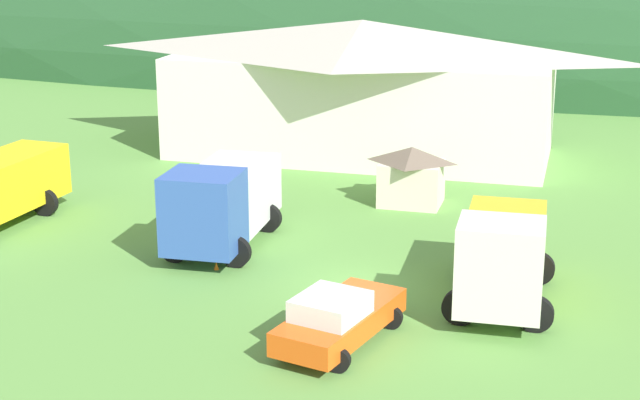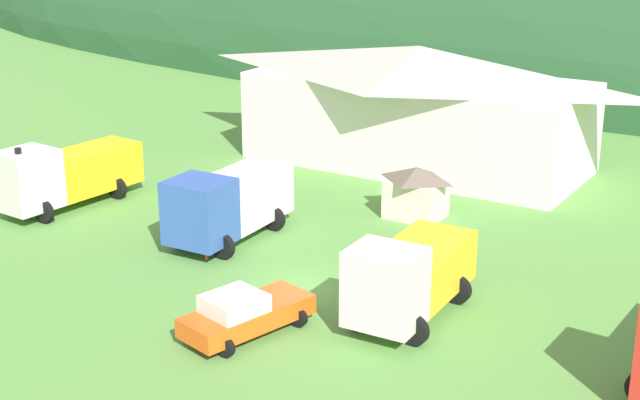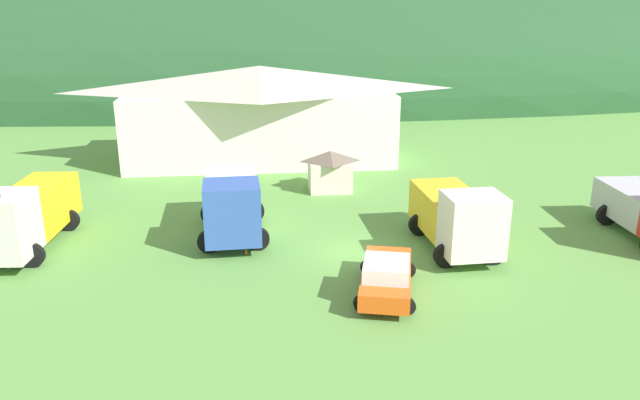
{
  "view_description": "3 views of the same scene",
  "coord_description": "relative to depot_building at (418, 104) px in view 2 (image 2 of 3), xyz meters",
  "views": [
    {
      "loc": [
        7.05,
        -29.35,
        11.98
      ],
      "look_at": [
        -1.35,
        0.95,
        2.66
      ],
      "focal_mm": 54.73,
      "sensor_mm": 36.0,
      "label": 1
    },
    {
      "loc": [
        18.54,
        -27.8,
        14.78
      ],
      "look_at": [
        -1.72,
        4.37,
        2.12
      ],
      "focal_mm": 51.55,
      "sensor_mm": 36.0,
      "label": 2
    },
    {
      "loc": [
        -4.28,
        -26.37,
        11.3
      ],
      "look_at": [
        -1.21,
        3.07,
        1.65
      ],
      "focal_mm": 34.6,
      "sensor_mm": 36.0,
      "label": 3
    }
  ],
  "objects": [
    {
      "name": "heavy_rig_striped",
      "position": [
        8.86,
        -18.46,
        -1.83
      ],
      "size": [
        3.46,
        6.66,
        3.32
      ],
      "rotation": [
        0.0,
        0.0,
        -1.53
      ],
      "color": "silver",
      "rests_on": "ground"
    },
    {
      "name": "traffic_light_west",
      "position": [
        -11.25,
        -18.84,
        -1.25
      ],
      "size": [
        0.2,
        0.32,
        3.64
      ],
      "color": "#4C4C51",
      "rests_on": "ground"
    },
    {
      "name": "flatbed_truck_yellow",
      "position": [
        -11.23,
        -16.25,
        -1.77
      ],
      "size": [
        3.42,
        7.75,
        3.36
      ],
      "rotation": [
        0.0,
        0.0,
        -1.64
      ],
      "color": "silver",
      "rests_on": "ground"
    },
    {
      "name": "traffic_cone_near_pickup",
      "position": [
        -0.98,
        -17.94,
        -3.52
      ],
      "size": [
        0.36,
        0.36,
        0.56
      ],
      "primitive_type": "cone",
      "color": "orange",
      "rests_on": "ground"
    },
    {
      "name": "depot_building",
      "position": [
        0.0,
        0.0,
        0.0
      ],
      "size": [
        20.31,
        8.85,
        6.83
      ],
      "color": "white",
      "rests_on": "ground"
    },
    {
      "name": "ground_plane",
      "position": [
        3.98,
        -18.35,
        -3.52
      ],
      "size": [
        200.0,
        200.0,
        0.0
      ],
      "primitive_type": "plane",
      "color": "#5B9342"
    },
    {
      "name": "box_truck_blue",
      "position": [
        -1.63,
        -15.62,
        -1.74
      ],
      "size": [
        3.54,
        6.86,
        3.33
      ],
      "rotation": [
        0.0,
        0.0,
        -1.53
      ],
      "color": "#3356AD",
      "rests_on": "ground"
    },
    {
      "name": "play_shed_cream",
      "position": [
        4.12,
        -8.28,
        -2.23
      ],
      "size": [
        2.77,
        2.38,
        2.5
      ],
      "color": "beige",
      "rests_on": "ground"
    },
    {
      "name": "service_pickup_orange",
      "position": [
        4.65,
        -22.76,
        -2.69
      ],
      "size": [
        3.11,
        5.2,
        1.66
      ],
      "rotation": [
        0.0,
        0.0,
        -1.82
      ],
      "color": "#F05717",
      "rests_on": "ground"
    }
  ]
}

